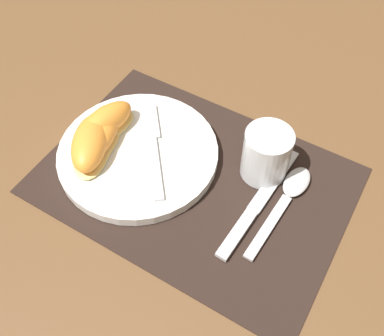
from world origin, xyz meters
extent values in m
plane|color=brown|center=(0.00, 0.00, 0.00)|extent=(3.00, 3.00, 0.00)
cube|color=black|center=(0.00, 0.00, 0.00)|extent=(0.44, 0.31, 0.00)
cylinder|color=white|center=(-0.09, -0.01, 0.01)|extent=(0.24, 0.24, 0.02)
cylinder|color=silver|center=(0.08, 0.07, 0.04)|extent=(0.07, 0.07, 0.08)
cylinder|color=#F9AD19|center=(0.08, 0.07, 0.02)|extent=(0.06, 0.06, 0.04)
cube|color=silver|center=(0.10, -0.05, 0.01)|extent=(0.02, 0.09, 0.01)
cube|color=silver|center=(0.10, 0.06, 0.01)|extent=(0.03, 0.13, 0.01)
cube|color=silver|center=(0.13, -0.02, 0.01)|extent=(0.02, 0.12, 0.01)
ellipsoid|color=silver|center=(0.13, 0.07, 0.01)|extent=(0.04, 0.06, 0.01)
cube|color=silver|center=(-0.05, -0.02, 0.02)|extent=(0.08, 0.10, 0.00)
cube|color=silver|center=(-0.11, 0.05, 0.02)|extent=(0.06, 0.07, 0.00)
ellipsoid|color=#F4DB84|center=(-0.16, 0.00, 0.02)|extent=(0.07, 0.11, 0.01)
ellipsoid|color=orange|center=(-0.16, 0.00, 0.04)|extent=(0.06, 0.11, 0.04)
ellipsoid|color=#F4DB84|center=(-0.15, -0.02, 0.02)|extent=(0.09, 0.13, 0.01)
ellipsoid|color=orange|center=(-0.15, -0.02, 0.04)|extent=(0.08, 0.13, 0.04)
ellipsoid|color=#F4DB84|center=(-0.15, -0.04, 0.02)|extent=(0.10, 0.12, 0.01)
ellipsoid|color=orange|center=(-0.15, -0.04, 0.04)|extent=(0.10, 0.12, 0.04)
camera|label=1|loc=(0.19, -0.33, 0.54)|focal=42.00mm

